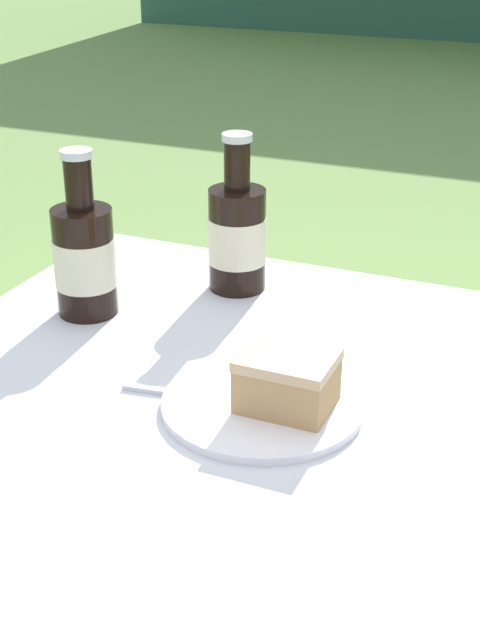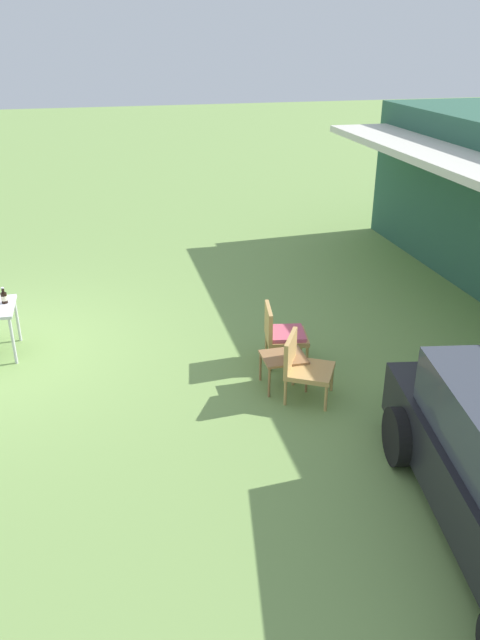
# 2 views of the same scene
# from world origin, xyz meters

# --- Properties ---
(patio_table) EXTENTS (0.76, 0.83, 0.70)m
(patio_table) POSITION_xyz_m (0.00, 0.00, 0.63)
(patio_table) COLOR silver
(patio_table) RESTS_ON ground_plane
(cake_on_plate) EXTENTS (0.22, 0.22, 0.07)m
(cake_on_plate) POSITION_xyz_m (0.08, -0.00, 0.72)
(cake_on_plate) COLOR white
(cake_on_plate) RESTS_ON patio_table
(cola_bottle_near) EXTENTS (0.08, 0.08, 0.22)m
(cola_bottle_near) POSITION_xyz_m (-0.09, 0.29, 0.78)
(cola_bottle_near) COLOR black
(cola_bottle_near) RESTS_ON patio_table
(cola_bottle_far) EXTENTS (0.08, 0.08, 0.22)m
(cola_bottle_far) POSITION_xyz_m (-0.24, 0.14, 0.78)
(cola_bottle_far) COLOR black
(cola_bottle_far) RESTS_ON patio_table
(fork) EXTENTS (0.19, 0.04, 0.01)m
(fork) POSITION_xyz_m (-0.00, -0.01, 0.70)
(fork) COLOR silver
(fork) RESTS_ON patio_table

